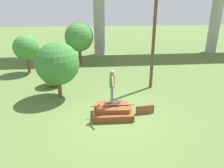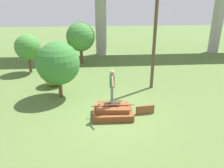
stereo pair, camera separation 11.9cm
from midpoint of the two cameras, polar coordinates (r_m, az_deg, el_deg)
The scene contains 10 objects.
ground_plane at distance 10.78m, azimuth 0.54°, elevation -8.36°, with size 80.00×80.00×0.00m, color #567038.
scrap_pile at distance 10.68m, azimuth 0.53°, elevation -7.19°, with size 2.07×1.42×0.60m.
scrap_plank_loose at distance 11.01m, azimuth 8.94°, elevation -6.64°, with size 0.93×0.20×0.45m.
skateboard at distance 10.49m, azimuth 0.33°, elevation -5.08°, with size 0.79×0.23×0.09m.
skater at distance 10.10m, azimuth 0.34°, elevation -0.09°, with size 0.22×1.21×1.66m.
utility_pole at distance 13.57m, azimuth 11.32°, elevation 11.75°, with size 1.30×0.20×6.15m.
tree_behind_left at distance 12.50m, azimuth -13.62°, elevation 5.22°, with size 2.41×2.41×3.22m.
tree_behind_right at distance 17.80m, azimuth -21.00°, elevation 8.92°, with size 1.90×1.90×2.94m.
tree_mid_back at distance 19.34m, azimuth -8.05°, elevation 12.04°, with size 2.45×2.45×3.58m.
bush_yellow_flowering at distance 14.77m, azimuth -14.63°, elevation 2.34°, with size 1.46×1.46×1.46m.
Camera 2 is at (-0.87, -9.35, 5.29)m, focal length 35.00 mm.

